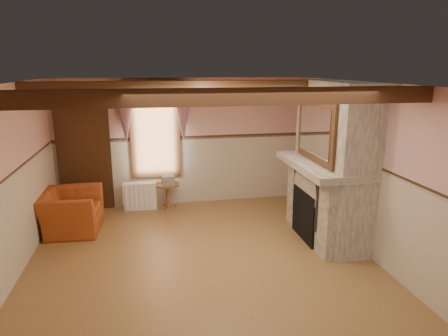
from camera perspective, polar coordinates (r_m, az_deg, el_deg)
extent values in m
cube|color=brown|center=(6.53, -3.14, -13.43)|extent=(5.50, 6.00, 0.01)
cube|color=silver|center=(5.78, -3.52, 11.94)|extent=(5.50, 6.00, 0.01)
cube|color=#D19A91|center=(8.91, -5.90, 3.69)|extent=(5.50, 0.02, 2.80)
cube|color=#D19A91|center=(3.27, 4.00, -15.85)|extent=(5.50, 0.02, 2.80)
cube|color=#D19A91|center=(6.28, -29.05, -2.64)|extent=(0.02, 6.00, 2.80)
cube|color=#D19A91|center=(6.91, 19.92, -0.26)|extent=(0.02, 6.00, 2.80)
cube|color=black|center=(7.37, 11.85, -6.54)|extent=(0.20, 0.95, 0.90)
imported|color=#994219|center=(8.09, -21.04, -5.80)|extent=(1.09, 1.23, 0.77)
cylinder|color=brown|center=(8.88, -8.04, -3.93)|extent=(0.60, 0.60, 0.55)
cube|color=#B7AD8C|center=(8.74, -8.00, -1.64)|extent=(0.27, 0.33, 0.20)
cube|color=white|center=(8.86, -11.91, -3.96)|extent=(0.71, 0.20, 0.60)
imported|color=brown|center=(7.10, 14.35, 1.07)|extent=(0.34, 0.34, 0.08)
cube|color=black|center=(7.66, 12.35, 2.59)|extent=(0.14, 0.24, 0.20)
cylinder|color=gold|center=(7.64, 12.42, 2.85)|extent=(0.11, 0.11, 0.28)
cylinder|color=#B1152A|center=(6.72, 15.91, 0.54)|extent=(0.06, 0.06, 0.16)
cylinder|color=gold|center=(6.77, 15.69, 0.49)|extent=(0.06, 0.06, 0.12)
cube|color=gray|center=(7.26, 15.33, 0.79)|extent=(0.85, 2.00, 2.80)
cube|color=gray|center=(7.20, 14.02, 0.42)|extent=(1.05, 2.05, 0.12)
cube|color=silver|center=(7.00, 12.95, 5.21)|extent=(0.06, 1.44, 1.04)
cube|color=black|center=(8.99, -19.25, 0.77)|extent=(1.10, 0.10, 2.10)
cube|color=white|center=(8.81, -9.83, 5.08)|extent=(1.06, 0.08, 2.02)
cube|color=gray|center=(8.64, -9.99, 8.91)|extent=(1.30, 0.14, 1.40)
cube|color=black|center=(4.60, -1.53, 10.09)|extent=(5.50, 0.18, 0.20)
cube|color=black|center=(6.97, -4.82, 11.52)|extent=(5.50, 0.18, 0.20)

